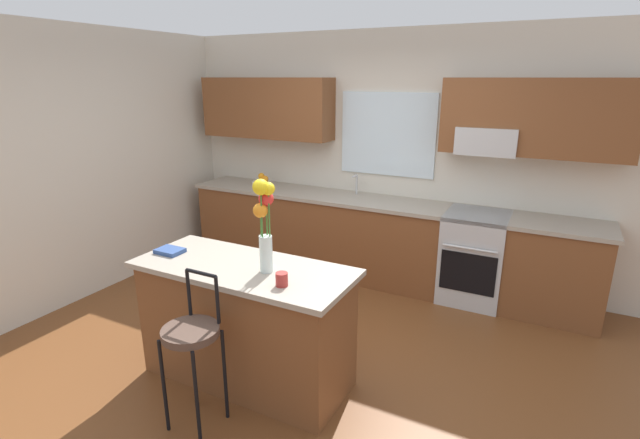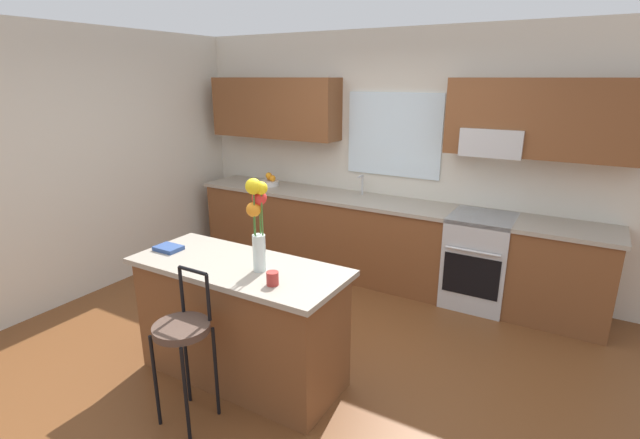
{
  "view_description": "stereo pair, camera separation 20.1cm",
  "coord_description": "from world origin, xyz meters",
  "px_view_note": "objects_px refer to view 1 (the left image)",
  "views": [
    {
      "loc": [
        1.71,
        -2.93,
        2.2
      ],
      "look_at": [
        -0.09,
        0.55,
        1.0
      ],
      "focal_mm": 26.1,
      "sensor_mm": 36.0,
      "label": 1
    },
    {
      "loc": [
        1.89,
        -2.84,
        2.2
      ],
      "look_at": [
        -0.09,
        0.55,
        1.0
      ],
      "focal_mm": 26.1,
      "sensor_mm": 36.0,
      "label": 2
    }
  ],
  "objects_px": {
    "cookbook": "(170,251)",
    "fruit_bowl_oranges": "(262,182)",
    "kitchen_island": "(246,323)",
    "mug_ceramic": "(282,279)",
    "bar_stool_near": "(192,338)",
    "oven_range": "(474,257)",
    "flower_vase": "(264,217)"
  },
  "relations": [
    {
      "from": "cookbook",
      "to": "kitchen_island",
      "type": "bearing_deg",
      "value": 4.29
    },
    {
      "from": "oven_range",
      "to": "bar_stool_near",
      "type": "distance_m",
      "value": 2.98
    },
    {
      "from": "kitchen_island",
      "to": "bar_stool_near",
      "type": "relative_size",
      "value": 1.55
    },
    {
      "from": "mug_ceramic",
      "to": "cookbook",
      "type": "distance_m",
      "value": 1.07
    },
    {
      "from": "cookbook",
      "to": "bar_stool_near",
      "type": "bearing_deg",
      "value": -38.08
    },
    {
      "from": "kitchen_island",
      "to": "cookbook",
      "type": "distance_m",
      "value": 0.8
    },
    {
      "from": "mug_ceramic",
      "to": "kitchen_island",
      "type": "bearing_deg",
      "value": 159.91
    },
    {
      "from": "bar_stool_near",
      "to": "mug_ceramic",
      "type": "relative_size",
      "value": 11.58
    },
    {
      "from": "cookbook",
      "to": "fruit_bowl_oranges",
      "type": "bearing_deg",
      "value": 106.65
    },
    {
      "from": "mug_ceramic",
      "to": "bar_stool_near",
      "type": "bearing_deg",
      "value": -136.32
    },
    {
      "from": "kitchen_island",
      "to": "flower_vase",
      "type": "height_order",
      "value": "flower_vase"
    },
    {
      "from": "flower_vase",
      "to": "kitchen_island",
      "type": "bearing_deg",
      "value": 177.61
    },
    {
      "from": "kitchen_island",
      "to": "fruit_bowl_oranges",
      "type": "distance_m",
      "value": 2.59
    },
    {
      "from": "kitchen_island",
      "to": "cookbook",
      "type": "bearing_deg",
      "value": -175.71
    },
    {
      "from": "flower_vase",
      "to": "fruit_bowl_oranges",
      "type": "height_order",
      "value": "flower_vase"
    },
    {
      "from": "kitchen_island",
      "to": "fruit_bowl_oranges",
      "type": "bearing_deg",
      "value": 121.14
    },
    {
      "from": "bar_stool_near",
      "to": "kitchen_island",
      "type": "bearing_deg",
      "value": 90.0
    },
    {
      "from": "kitchen_island",
      "to": "flower_vase",
      "type": "relative_size",
      "value": 2.46
    },
    {
      "from": "kitchen_island",
      "to": "fruit_bowl_oranges",
      "type": "xyz_separation_m",
      "value": [
        -1.31,
        2.17,
        0.51
      ]
    },
    {
      "from": "kitchen_island",
      "to": "oven_range",
      "type": "bearing_deg",
      "value": 59.54
    },
    {
      "from": "fruit_bowl_oranges",
      "to": "cookbook",
      "type": "bearing_deg",
      "value": -73.35
    },
    {
      "from": "bar_stool_near",
      "to": "cookbook",
      "type": "height_order",
      "value": "bar_stool_near"
    },
    {
      "from": "bar_stool_near",
      "to": "oven_range",
      "type": "bearing_deg",
      "value": 64.97
    },
    {
      "from": "cookbook",
      "to": "fruit_bowl_oranges",
      "type": "relative_size",
      "value": 0.83
    },
    {
      "from": "oven_range",
      "to": "bar_stool_near",
      "type": "xyz_separation_m",
      "value": [
        -1.26,
        -2.7,
        0.18
      ]
    },
    {
      "from": "cookbook",
      "to": "fruit_bowl_oranges",
      "type": "distance_m",
      "value": 2.32
    },
    {
      "from": "kitchen_island",
      "to": "mug_ceramic",
      "type": "xyz_separation_m",
      "value": [
        0.42,
        -0.15,
        0.5
      ]
    },
    {
      "from": "mug_ceramic",
      "to": "cookbook",
      "type": "height_order",
      "value": "mug_ceramic"
    },
    {
      "from": "bar_stool_near",
      "to": "cookbook",
      "type": "bearing_deg",
      "value": 141.92
    },
    {
      "from": "oven_range",
      "to": "fruit_bowl_oranges",
      "type": "relative_size",
      "value": 3.83
    },
    {
      "from": "mug_ceramic",
      "to": "fruit_bowl_oranges",
      "type": "relative_size",
      "value": 0.38
    },
    {
      "from": "bar_stool_near",
      "to": "fruit_bowl_oranges",
      "type": "bearing_deg",
      "value": 115.68
    }
  ]
}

